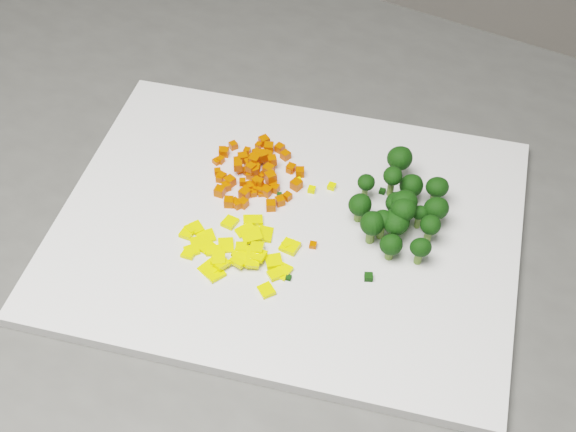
# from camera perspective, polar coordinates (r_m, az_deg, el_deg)

# --- Properties ---
(cutting_board) EXTENTS (0.48, 0.40, 0.01)m
(cutting_board) POSITION_cam_1_polar(r_m,az_deg,el_deg) (0.75, -0.00, -0.80)
(cutting_board) COLOR silver
(cutting_board) RESTS_ON counter_block
(carrot_pile) EXTENTS (0.09, 0.09, 0.03)m
(carrot_pile) POSITION_cam_1_polar(r_m,az_deg,el_deg) (0.78, -2.42, 3.54)
(carrot_pile) COLOR #CB3802
(carrot_pile) RESTS_ON cutting_board
(pepper_pile) EXTENTS (0.11, 0.11, 0.02)m
(pepper_pile) POSITION_cam_1_polar(r_m,az_deg,el_deg) (0.72, -3.49, -2.35)
(pepper_pile) COLOR #FEED0D
(pepper_pile) RESTS_ON cutting_board
(broccoli_pile) EXTENTS (0.11, 0.11, 0.05)m
(broccoli_pile) POSITION_cam_1_polar(r_m,az_deg,el_deg) (0.74, 8.10, 1.28)
(broccoli_pile) COLOR black
(broccoli_pile) RESTS_ON cutting_board
(carrot_cube_0) EXTENTS (0.01, 0.01, 0.01)m
(carrot_cube_0) POSITION_cam_1_polar(r_m,az_deg,el_deg) (0.79, -1.85, 2.87)
(carrot_cube_0) COLOR #CB3802
(carrot_cube_0) RESTS_ON carrot_pile
(carrot_cube_1) EXTENTS (0.01, 0.01, 0.01)m
(carrot_cube_1) POSITION_cam_1_polar(r_m,az_deg,el_deg) (0.78, -2.31, 2.03)
(carrot_cube_1) COLOR #CB3802
(carrot_cube_1) RESTS_ON carrot_pile
(carrot_cube_2) EXTENTS (0.01, 0.01, 0.01)m
(carrot_cube_2) POSITION_cam_1_polar(r_m,az_deg,el_deg) (0.81, -3.24, 4.15)
(carrot_cube_2) COLOR #CB3802
(carrot_cube_2) RESTS_ON carrot_pile
(carrot_cube_3) EXTENTS (0.01, 0.01, 0.01)m
(carrot_cube_3) POSITION_cam_1_polar(r_m,az_deg,el_deg) (0.76, -0.57, 1.07)
(carrot_cube_3) COLOR #CB3802
(carrot_cube_3) RESTS_ON carrot_pile
(carrot_cube_4) EXTENTS (0.01, 0.01, 0.01)m
(carrot_cube_4) POSITION_cam_1_polar(r_m,az_deg,el_deg) (0.81, -1.99, 4.38)
(carrot_cube_4) COLOR #CB3802
(carrot_cube_4) RESTS_ON carrot_pile
(carrot_cube_5) EXTENTS (0.01, 0.01, 0.01)m
(carrot_cube_5) POSITION_cam_1_polar(r_m,az_deg,el_deg) (0.76, -3.77, 0.93)
(carrot_cube_5) COLOR #CB3802
(carrot_cube_5) RESTS_ON carrot_pile
(carrot_cube_6) EXTENTS (0.01, 0.01, 0.01)m
(carrot_cube_6) POSITION_cam_1_polar(r_m,az_deg,el_deg) (0.79, -2.43, 2.86)
(carrot_cube_6) COLOR #CB3802
(carrot_cube_6) RESTS_ON carrot_pile
(carrot_cube_7) EXTENTS (0.01, 0.01, 0.01)m
(carrot_cube_7) POSITION_cam_1_polar(r_m,az_deg,el_deg) (0.77, -2.03, 2.44)
(carrot_cube_7) COLOR #CB3802
(carrot_cube_7) RESTS_ON carrot_pile
(carrot_cube_8) EXTENTS (0.01, 0.01, 0.01)m
(carrot_cube_8) POSITION_cam_1_polar(r_m,az_deg,el_deg) (0.81, -1.92, 4.27)
(carrot_cube_8) COLOR #CB3802
(carrot_cube_8) RESTS_ON carrot_pile
(carrot_cube_9) EXTENTS (0.01, 0.01, 0.01)m
(carrot_cube_9) POSITION_cam_1_polar(r_m,az_deg,el_deg) (0.77, -4.88, 1.76)
(carrot_cube_9) COLOR #CB3802
(carrot_cube_9) RESTS_ON carrot_pile
(carrot_cube_10) EXTENTS (0.01, 0.01, 0.01)m
(carrot_cube_10) POSITION_cam_1_polar(r_m,az_deg,el_deg) (0.82, -3.91, 5.03)
(carrot_cube_10) COLOR #CB3802
(carrot_cube_10) RESTS_ON carrot_pile
(carrot_cube_11) EXTENTS (0.01, 0.01, 0.01)m
(carrot_cube_11) POSITION_cam_1_polar(r_m,az_deg,el_deg) (0.81, -2.93, 4.65)
(carrot_cube_11) COLOR #CB3802
(carrot_cube_11) RESTS_ON carrot_pile
(carrot_cube_12) EXTENTS (0.01, 0.01, 0.01)m
(carrot_cube_12) POSITION_cam_1_polar(r_m,az_deg,el_deg) (0.80, -1.46, 4.18)
(carrot_cube_12) COLOR #CB3802
(carrot_cube_12) RESTS_ON carrot_pile
(carrot_cube_13) EXTENTS (0.01, 0.01, 0.01)m
(carrot_cube_13) POSITION_cam_1_polar(r_m,az_deg,el_deg) (0.80, -2.74, 3.72)
(carrot_cube_13) COLOR #CB3802
(carrot_cube_13) RESTS_ON carrot_pile
(carrot_cube_14) EXTENTS (0.01, 0.01, 0.01)m
(carrot_cube_14) POSITION_cam_1_polar(r_m,az_deg,el_deg) (0.80, -1.86, 4.28)
(carrot_cube_14) COLOR #CB3802
(carrot_cube_14) RESTS_ON carrot_pile
(carrot_cube_15) EXTENTS (0.01, 0.01, 0.01)m
(carrot_cube_15) POSITION_cam_1_polar(r_m,az_deg,el_deg) (0.79, 0.14, 3.31)
(carrot_cube_15) COLOR #CB3802
(carrot_cube_15) RESTS_ON carrot_pile
(carrot_cube_16) EXTENTS (0.01, 0.01, 0.01)m
(carrot_cube_16) POSITION_cam_1_polar(r_m,az_deg,el_deg) (0.79, -2.36, 3.33)
(carrot_cube_16) COLOR #CB3802
(carrot_cube_16) RESTS_ON carrot_pile
(carrot_cube_17) EXTENTS (0.01, 0.01, 0.01)m
(carrot_cube_17) POSITION_cam_1_polar(r_m,az_deg,el_deg) (0.78, -1.73, 1.92)
(carrot_cube_17) COLOR #CB3802
(carrot_cube_17) RESTS_ON carrot_pile
(carrot_cube_18) EXTENTS (0.01, 0.01, 0.01)m
(carrot_cube_18) POSITION_cam_1_polar(r_m,az_deg,el_deg) (0.77, -1.53, 1.75)
(carrot_cube_18) COLOR #CB3802
(carrot_cube_18) RESTS_ON carrot_pile
(carrot_cube_19) EXTENTS (0.01, 0.01, 0.01)m
(carrot_cube_19) POSITION_cam_1_polar(r_m,az_deg,el_deg) (0.78, -2.83, 2.05)
(carrot_cube_19) COLOR #CB3802
(carrot_cube_19) RESTS_ON carrot_pile
(carrot_cube_20) EXTENTS (0.01, 0.01, 0.01)m
(carrot_cube_20) POSITION_cam_1_polar(r_m,az_deg,el_deg) (0.77, -2.48, 1.64)
(carrot_cube_20) COLOR #CB3802
(carrot_cube_20) RESTS_ON carrot_pile
(carrot_cube_21) EXTENTS (0.01, 0.01, 0.01)m
(carrot_cube_21) POSITION_cam_1_polar(r_m,az_deg,el_deg) (0.78, -1.21, 2.58)
(carrot_cube_21) COLOR #CB3802
(carrot_cube_21) RESTS_ON carrot_pile
(carrot_cube_22) EXTENTS (0.01, 0.01, 0.01)m
(carrot_cube_22) POSITION_cam_1_polar(r_m,az_deg,el_deg) (0.82, -2.10, 5.04)
(carrot_cube_22) COLOR #CB3802
(carrot_cube_22) RESTS_ON carrot_pile
(carrot_cube_23) EXTENTS (0.01, 0.01, 0.01)m
(carrot_cube_23) POSITION_cam_1_polar(r_m,az_deg,el_deg) (0.79, -5.03, 3.14)
(carrot_cube_23) COLOR #CB3802
(carrot_cube_23) RESTS_ON carrot_pile
(carrot_cube_24) EXTENTS (0.01, 0.01, 0.01)m
(carrot_cube_24) POSITION_cam_1_polar(r_m,az_deg,el_deg) (0.81, -4.81, 3.99)
(carrot_cube_24) COLOR #CB3802
(carrot_cube_24) RESTS_ON carrot_pile
(carrot_cube_25) EXTENTS (0.01, 0.01, 0.01)m
(carrot_cube_25) POSITION_cam_1_polar(r_m,az_deg,el_deg) (0.80, -3.65, 3.94)
(carrot_cube_25) COLOR #CB3802
(carrot_cube_25) RESTS_ON carrot_pile
(carrot_cube_26) EXTENTS (0.01, 0.01, 0.01)m
(carrot_cube_26) POSITION_cam_1_polar(r_m,az_deg,el_deg) (0.81, -1.44, 4.33)
(carrot_cube_26) COLOR #CB3802
(carrot_cube_26) RESTS_ON carrot_pile
(carrot_cube_27) EXTENTS (0.01, 0.01, 0.01)m
(carrot_cube_27) POSITION_cam_1_polar(r_m,az_deg,el_deg) (0.78, -1.75, 1.98)
(carrot_cube_27) COLOR #CB3802
(carrot_cube_27) RESTS_ON carrot_pile
(carrot_cube_28) EXTENTS (0.01, 0.01, 0.01)m
(carrot_cube_28) POSITION_cam_1_polar(r_m,az_deg,el_deg) (0.79, 0.22, 3.43)
(carrot_cube_28) COLOR #CB3802
(carrot_cube_28) RESTS_ON carrot_pile
(carrot_cube_29) EXTENTS (0.01, 0.01, 0.01)m
(carrot_cube_29) POSITION_cam_1_polar(r_m,az_deg,el_deg) (0.82, -0.60, 4.85)
(carrot_cube_29) COLOR #CB3802
(carrot_cube_29) RESTS_ON carrot_pile
(carrot_cube_30) EXTENTS (0.01, 0.01, 0.01)m
(carrot_cube_30) POSITION_cam_1_polar(r_m,az_deg,el_deg) (0.79, -2.73, 2.93)
(carrot_cube_30) COLOR #CB3802
(carrot_cube_30) RESTS_ON carrot_pile
(carrot_cube_31) EXTENTS (0.01, 0.01, 0.01)m
(carrot_cube_31) POSITION_cam_1_polar(r_m,az_deg,el_deg) (0.81, -2.28, 4.54)
(carrot_cube_31) COLOR #CB3802
(carrot_cube_31) RESTS_ON carrot_pile
(carrot_cube_32) EXTENTS (0.01, 0.01, 0.01)m
(carrot_cube_32) POSITION_cam_1_polar(r_m,az_deg,el_deg) (0.79, -2.79, 3.35)
(carrot_cube_32) COLOR #CB3802
(carrot_cube_32) RESTS_ON carrot_pile
(carrot_cube_33) EXTENTS (0.01, 0.01, 0.01)m
(carrot_cube_33) POSITION_cam_1_polar(r_m,az_deg,el_deg) (0.80, -1.54, 3.94)
(carrot_cube_33) COLOR #CB3802
(carrot_cube_33) RESTS_ON carrot_pile
(carrot_cube_34) EXTENTS (0.01, 0.01, 0.01)m
(carrot_cube_34) POSITION_cam_1_polar(r_m,az_deg,el_deg) (0.82, -4.68, 4.63)
(carrot_cube_34) COLOR #CB3802
(carrot_cube_34) RESTS_ON carrot_pile
(carrot_cube_35) EXTENTS (0.01, 0.01, 0.01)m
(carrot_cube_35) POSITION_cam_1_polar(r_m,az_deg,el_deg) (0.81, -4.54, 4.55)
(carrot_cube_35) COLOR #CB3802
(carrot_cube_35) RESTS_ON carrot_pile
(carrot_cube_36) EXTENTS (0.01, 0.01, 0.01)m
(carrot_cube_36) POSITION_cam_1_polar(r_m,az_deg,el_deg) (0.77, -3.09, 1.60)
(carrot_cube_36) COLOR #CB3802
(carrot_cube_36) RESTS_ON carrot_pile
(carrot_cube_37) EXTENTS (0.01, 0.01, 0.01)m
(carrot_cube_37) POSITION_cam_1_polar(r_m,az_deg,el_deg) (0.79, -1.37, 3.24)
(carrot_cube_37) COLOR #CB3802
(carrot_cube_37) RESTS_ON carrot_pile
(carrot_cube_38) EXTENTS (0.01, 0.01, 0.01)m
(carrot_cube_38) POSITION_cam_1_polar(r_m,az_deg,el_deg) (0.78, -4.42, 2.11)
(carrot_cube_38) COLOR #CB3802
(carrot_cube_38) RESTS_ON carrot_pile
(carrot_cube_39) EXTENTS (0.01, 0.01, 0.01)m
(carrot_cube_39) POSITION_cam_1_polar(r_m,az_deg,el_deg) (0.78, -1.07, 2.24)
(carrot_cube_39) COLOR #CB3802
(carrot_cube_39) RESTS_ON carrot_pile
(carrot_cube_40) EXTENTS (0.01, 0.01, 0.01)m
(carrot_cube_40) POSITION_cam_1_polar(r_m,az_deg,el_deg) (0.76, -1.23, 0.76)
(carrot_cube_40) COLOR #CB3802
(carrot_cube_40) RESTS_ON carrot_pile
(carrot_cube_41) EXTENTS (0.01, 0.01, 0.01)m
(carrot_cube_41) POSITION_cam_1_polar(r_m,az_deg,el_deg) (0.77, -0.04, 1.40)
(carrot_cube_41) COLOR #CB3802
(carrot_cube_41) RESTS_ON carrot_pile
(carrot_cube_42) EXTENTS (0.01, 0.01, 0.01)m
(carrot_cube_42) POSITION_cam_1_polar(r_m,az_deg,el_deg) (0.78, -2.39, 3.26)
(carrot_cube_42) COLOR #CB3802
(carrot_cube_42) RESTS_ON carrot_pile
(carrot_cube_43) EXTENTS (0.01, 0.01, 0.01)m
(carrot_cube_43) POSITION_cam_1_polar(r_m,az_deg,el_deg) (0.79, -1.14, 3.98)
(carrot_cube_43) COLOR #CB3802
(carrot_cube_43) RESTS_ON carrot_pile
(carrot_cube_44) EXTENTS (0.01, 0.01, 0.01)m
(carrot_cube_44) POSITION_cam_1_polar(r_m,az_deg,el_deg) (0.79, -2.29, 3.43)
(carrot_cube_44) COLOR #CB3802
(carrot_cube_44) RESTS_ON carrot_pile
(carrot_cube_45) EXTENTS (0.01, 0.01, 0.01)m
(carrot_cube_45) POSITION_cam_1_polar(r_m,az_deg,el_deg) (0.76, -3.58, 0.84)
(carrot_cube_45) COLOR #CB3802
(carrot_cube_45) RESTS_ON carrot_pile
(carrot_cube_46) EXTENTS (0.01, 0.01, 0.01)m
(carrot_cube_46) POSITION_cam_1_polar(r_m,az_deg,el_deg) (0.78, -2.65, 3.44)
(carrot_cube_46) COLOR #CB3802
(carrot_cube_46) RESTS_ON carrot_pile
(carrot_cube_47) EXTENTS (0.01, 0.01, 0.01)m
(carrot_cube_47) POSITION_cam_1_polar(r_m,az_deg,el_deg) (0.81, -1.37, 4.87)
(carrot_cube_47) COLOR #CB3802
(carrot_cube_47) RESTS_ON carrot_pile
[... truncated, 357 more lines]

